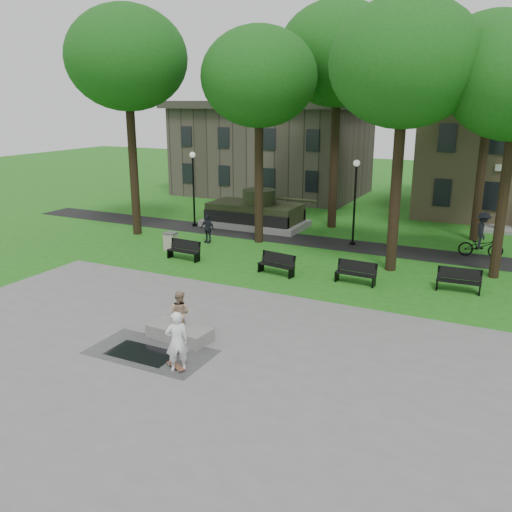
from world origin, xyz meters
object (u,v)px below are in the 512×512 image
Objects in this scene: trash_bin at (171,241)px; friend_watching at (180,313)px; cyclist at (482,239)px; park_bench_0 at (184,249)px; skateboarder at (177,341)px; concrete_block at (180,333)px.

friend_watching is at bearing -53.32° from trash_bin.
friend_watching is at bearing 142.89° from cyclist.
trash_bin is (-1.71, 1.25, -0.04)m from park_bench_0.
friend_watching is (-1.39, 2.18, -0.14)m from skateboarder.
cyclist reaches higher than friend_watching.
concrete_block is at bearing 143.91° from cyclist.
friend_watching reaches higher than park_bench_0.
trash_bin is at bearing -98.26° from skateboarder.
friend_watching is (-0.19, 0.30, 0.57)m from concrete_block.
skateboarder is 0.80× the size of cyclist.
park_bench_0 is (-6.47, 10.05, -0.43)m from skateboarder.
trash_bin is (-15.17, -5.96, -0.47)m from cyclist.
friend_watching is at bearing 122.32° from concrete_block.
skateboarder is 1.03× the size of park_bench_0.
cyclist is 16.31m from trash_bin.
friend_watching is 9.37m from park_bench_0.
concrete_block is at bearing -53.45° from trash_bin.
cyclist is (6.99, 17.26, 0.00)m from skateboarder.
skateboarder is 1.95× the size of trash_bin.
cyclist is 1.29× the size of park_bench_0.
concrete_block is 1.17× the size of skateboarder.
park_bench_0 is at bearing 122.81° from concrete_block.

